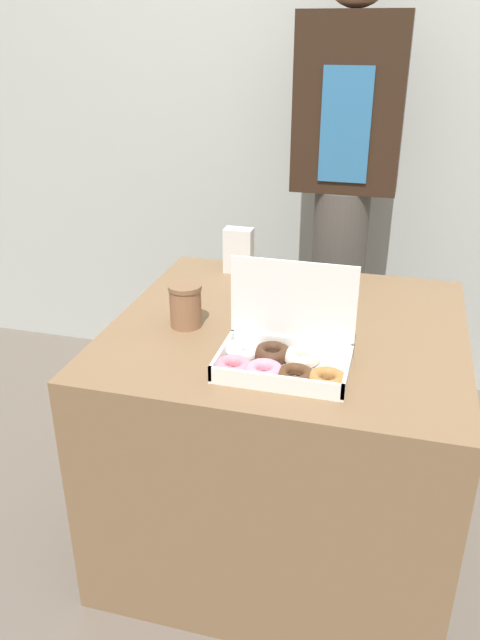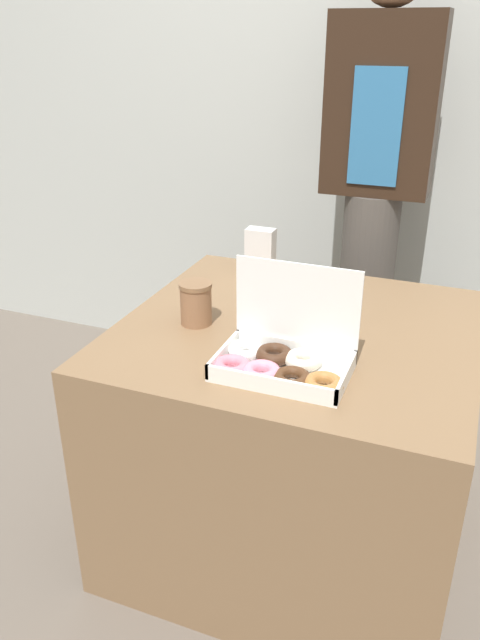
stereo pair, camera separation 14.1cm
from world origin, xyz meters
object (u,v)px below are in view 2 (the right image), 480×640
object	(u,v)px
donut_box	(280,358)
person_customer	(376,173)
napkin_holder	(260,251)
coffee_cup	(196,303)

from	to	relation	value
donut_box	person_customer	size ratio (longest dim) A/B	0.20
napkin_holder	coffee_cup	bearing A→B (deg)	-93.92
person_customer	napkin_holder	bearing A→B (deg)	-126.12
donut_box	coffee_cup	xyz separation A→B (m)	(-0.29, 0.16, 0.02)
donut_box	person_customer	distance (m)	1.01
napkin_holder	person_customer	xyz separation A→B (m)	(0.28, 0.39, 0.19)
donut_box	napkin_holder	size ratio (longest dim) A/B	2.32
coffee_cup	donut_box	bearing A→B (deg)	-29.45
coffee_cup	person_customer	bearing A→B (deg)	69.02
napkin_holder	person_customer	bearing A→B (deg)	53.88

